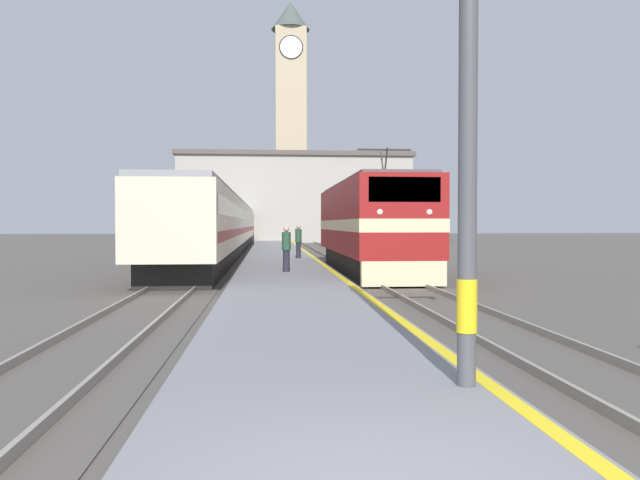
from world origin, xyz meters
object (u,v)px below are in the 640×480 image
at_px(locomotive_train, 369,226).
at_px(catenary_mast, 478,13).
at_px(passenger_train, 225,225).
at_px(clock_tower, 291,115).
at_px(person_on_platform, 286,248).
at_px(second_waiting_passenger, 298,240).

bearing_deg(locomotive_train, catenary_mast, -95.82).
relative_size(locomotive_train, passenger_train, 0.28).
bearing_deg(clock_tower, catenary_mast, -90.59).
bearing_deg(passenger_train, locomotive_train, -66.90).
distance_m(locomotive_train, passenger_train, 18.59).
distance_m(person_on_platform, second_waiting_passenger, 9.48).
relative_size(catenary_mast, clock_tower, 0.26).
xyz_separation_m(person_on_platform, clock_tower, (2.40, 59.67, 15.43)).
bearing_deg(person_on_platform, clock_tower, 87.70).
distance_m(catenary_mast, second_waiting_passenger, 26.49).
bearing_deg(passenger_train, clock_tower, 81.32).
distance_m(passenger_train, second_waiting_passenger, 11.51).
relative_size(locomotive_train, person_on_platform, 8.24).
height_order(passenger_train, catenary_mast, catenary_mast).
xyz_separation_m(locomotive_train, clock_tower, (-1.23, 56.82, 14.61)).
xyz_separation_m(locomotive_train, catenary_mast, (-2.01, -19.71, 2.43)).
xyz_separation_m(passenger_train, person_on_platform, (3.66, -19.95, -0.81)).
bearing_deg(catenary_mast, person_on_platform, 95.49).
xyz_separation_m(locomotive_train, second_waiting_passenger, (-2.70, 6.58, -0.79)).
xyz_separation_m(locomotive_train, person_on_platform, (-3.63, -2.86, -0.82)).
xyz_separation_m(catenary_mast, person_on_platform, (-1.62, 16.85, -3.25)).
bearing_deg(locomotive_train, clock_tower, 91.24).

